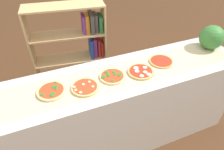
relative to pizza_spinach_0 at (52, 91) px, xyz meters
The scene contains 10 objects.
ground_plane 1.08m from the pizza_spinach_0, ahead, with size 12.00×12.00×0.00m, color #4C2D19.
counter 0.71m from the pizza_spinach_0, ahead, with size 2.61×0.59×0.93m, color beige.
parchment_paper 0.52m from the pizza_spinach_0, ahead, with size 2.41×0.39×0.00m, color beige.
pizza_spinach_0 is the anchor object (origin of this frame).
pizza_mushroom_1 0.27m from the pizza_spinach_0, 13.42° to the right, with size 0.23×0.23×0.03m.
pizza_spinach_2 0.52m from the pizza_spinach_0, ahead, with size 0.22×0.22×0.03m.
pizza_mozzarella_3 0.79m from the pizza_spinach_0, ahead, with size 0.24×0.24×0.03m.
pizza_plain_4 1.05m from the pizza_spinach_0, ahead, with size 0.23×0.23×0.02m.
watermelon 1.67m from the pizza_spinach_0, ahead, with size 0.25×0.25×0.25m, color #387A33.
bookshelf 1.00m from the pizza_spinach_0, 61.57° to the left, with size 0.89×0.39×1.31m.
Camera 1 is at (-0.53, -1.31, 2.07)m, focal length 33.05 mm.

